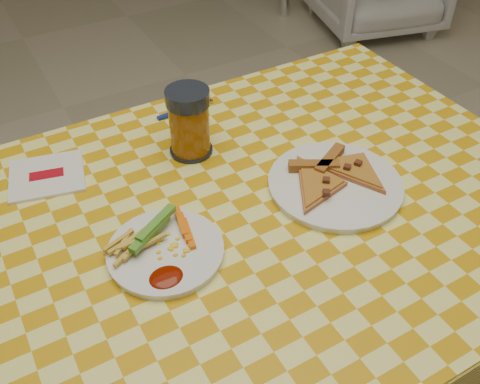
% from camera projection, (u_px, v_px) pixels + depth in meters
% --- Properties ---
extents(table, '(1.28, 0.88, 0.76)m').
position_uv_depth(table, '(240.00, 239.00, 1.05)').
color(table, silver).
rests_on(table, ground).
extents(plate_left, '(0.23, 0.23, 0.01)m').
position_uv_depth(plate_left, '(166.00, 252.00, 0.92)').
color(plate_left, white).
rests_on(plate_left, table).
extents(plate_right, '(0.26, 0.26, 0.01)m').
position_uv_depth(plate_right, '(335.00, 185.00, 1.05)').
color(plate_right, white).
rests_on(plate_right, table).
extents(fries_veggies, '(0.17, 0.16, 0.04)m').
position_uv_depth(fries_veggies, '(157.00, 242.00, 0.91)').
color(fries_veggies, '#ECC24B').
rests_on(fries_veggies, plate_left).
extents(pizza_slices, '(0.29, 0.23, 0.02)m').
position_uv_depth(pizza_slices, '(333.00, 175.00, 1.05)').
color(pizza_slices, '#B26F36').
rests_on(pizza_slices, plate_right).
extents(drink_glass, '(0.09, 0.09, 0.15)m').
position_uv_depth(drink_glass, '(189.00, 123.00, 1.09)').
color(drink_glass, black).
rests_on(drink_glass, table).
extents(napkin, '(0.17, 0.16, 0.01)m').
position_uv_depth(napkin, '(47.00, 176.00, 1.07)').
color(napkin, white).
rests_on(napkin, table).
extents(fork, '(0.15, 0.03, 0.01)m').
position_uv_depth(fork, '(186.00, 109.00, 1.26)').
color(fork, navy).
rests_on(fork, table).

